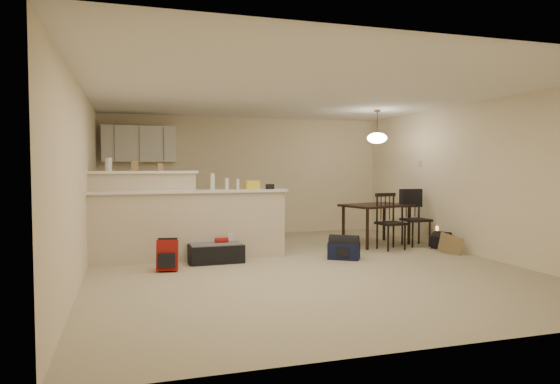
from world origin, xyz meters
name	(u,v)px	position (x,y,z in m)	size (l,w,h in m)	color
room	(300,181)	(0.00, 0.00, 1.25)	(7.00, 7.02, 2.50)	#B6AC8C
breakfast_bar	(173,221)	(-1.76, 0.98, 0.61)	(3.08, 0.58, 1.39)	beige
upper_cabinets	(139,144)	(-2.20, 3.32, 1.90)	(1.40, 0.34, 0.70)	white
kitchen_counter	(151,218)	(-2.00, 3.19, 0.45)	(1.80, 0.60, 0.90)	white
thermostat	(419,164)	(2.98, 1.55, 1.50)	(0.02, 0.12, 0.12)	beige
jar	(109,164)	(-2.70, 1.12, 1.49)	(0.10, 0.10, 0.20)	silver
cereal_box	(135,166)	(-2.32, 1.12, 1.47)	(0.10, 0.07, 0.16)	olive
small_box	(160,167)	(-1.94, 1.12, 1.45)	(0.08, 0.06, 0.12)	olive
bottle_a	(212,182)	(-1.15, 0.90, 1.22)	(0.07, 0.07, 0.26)	silver
bottle_b	(227,184)	(-0.92, 0.90, 1.18)	(0.06, 0.06, 0.18)	silver
bag_lump	(252,185)	(-0.51, 0.90, 1.16)	(0.22, 0.18, 0.14)	olive
pouch	(270,187)	(-0.21, 0.90, 1.13)	(0.12, 0.10, 0.08)	olive
extra_item_x	(238,184)	(-0.74, 0.90, 1.17)	(0.05, 0.05, 0.17)	silver
dining_table	(376,209)	(1.99, 1.40, 0.66)	(1.38, 1.11, 0.76)	black
pendant_lamp	(377,138)	(1.99, 1.40, 1.99)	(0.36, 0.36, 0.62)	brown
dining_chair_near	(391,222)	(1.97, 0.82, 0.49)	(0.43, 0.41, 0.98)	black
dining_chair_far	(416,218)	(2.63, 1.07, 0.51)	(0.44, 0.42, 1.02)	black
suitcase	(215,253)	(-1.16, 0.61, 0.14)	(0.81, 0.52, 0.27)	black
red_backpack	(167,256)	(-1.91, 0.17, 0.21)	(0.29, 0.18, 0.43)	maroon
navy_duffel	(344,251)	(0.81, 0.24, 0.13)	(0.48, 0.26, 0.26)	#101633
black_daypack	(441,241)	(2.85, 0.61, 0.14)	(0.32, 0.22, 0.28)	black
cardboard_sheet	(450,245)	(2.69, 0.13, 0.16)	(0.42, 0.02, 0.32)	olive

